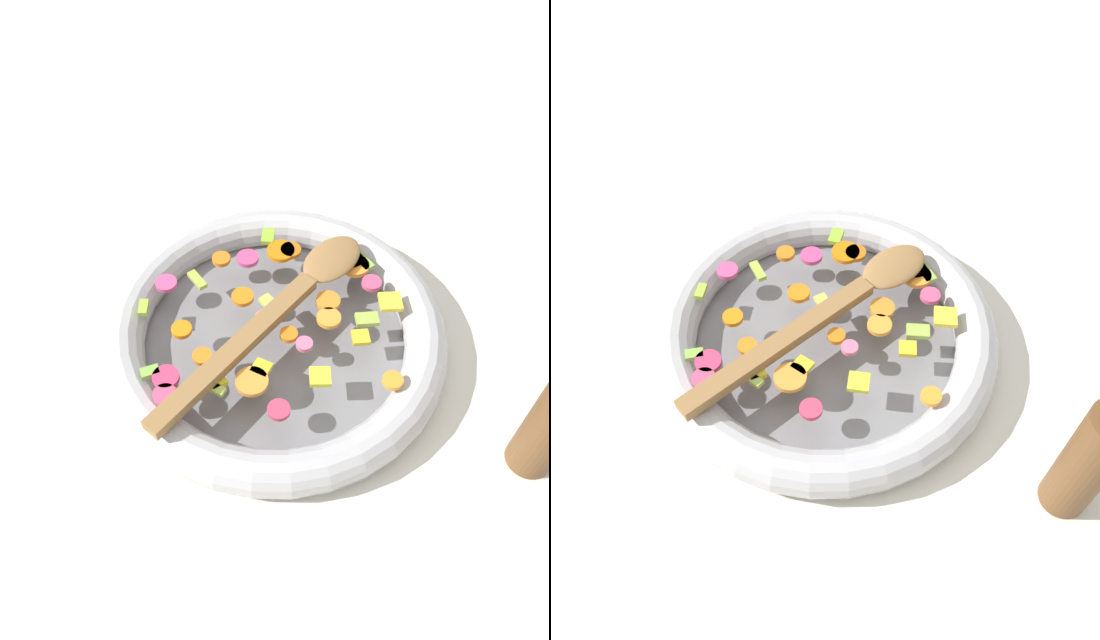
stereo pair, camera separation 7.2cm
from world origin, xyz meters
The scene contains 4 objects.
ground_plane centered at (0.00, 0.00, 0.00)m, with size 4.00×4.00×0.00m, color silver.
skillet centered at (0.00, 0.00, 0.02)m, with size 0.41×0.41×0.05m.
chopped_vegetables centered at (0.02, 0.00, 0.05)m, with size 0.31×0.32×0.01m.
wooden_spoon centered at (0.02, 0.00, 0.06)m, with size 0.35×0.10×0.01m.
Camera 1 is at (-0.39, -0.21, 0.62)m, focal length 35.00 mm.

